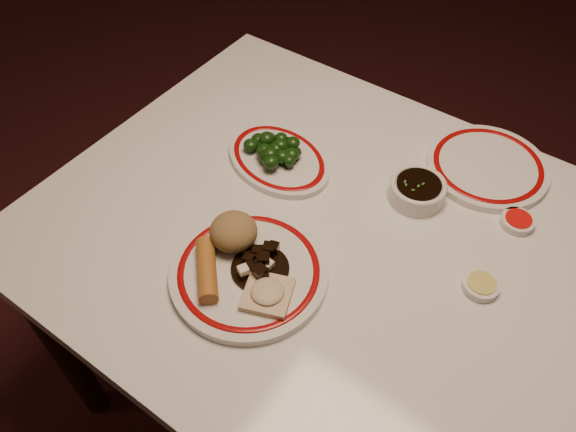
# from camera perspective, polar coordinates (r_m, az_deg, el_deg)

# --- Properties ---
(ground) EXTENTS (7.00, 7.00, 0.00)m
(ground) POSITION_cam_1_polar(r_m,az_deg,el_deg) (1.71, 4.14, -18.26)
(ground) COLOR black
(ground) RESTS_ON ground
(dining_table) EXTENTS (1.20, 0.90, 0.75)m
(dining_table) POSITION_cam_1_polar(r_m,az_deg,el_deg) (1.13, 5.97, -5.47)
(dining_table) COLOR silver
(dining_table) RESTS_ON ground
(main_plate) EXTENTS (0.37, 0.37, 0.02)m
(main_plate) POSITION_cam_1_polar(r_m,az_deg,el_deg) (1.00, -4.00, -5.73)
(main_plate) COLOR silver
(main_plate) RESTS_ON dining_table
(rice_mound) EXTENTS (0.09, 0.09, 0.06)m
(rice_mound) POSITION_cam_1_polar(r_m,az_deg,el_deg) (1.01, -5.56, -1.58)
(rice_mound) COLOR olive
(rice_mound) RESTS_ON main_plate
(spring_roll) EXTENTS (0.11, 0.11, 0.03)m
(spring_roll) POSITION_cam_1_polar(r_m,az_deg,el_deg) (0.98, -8.25, -5.42)
(spring_roll) COLOR #B16F2B
(spring_roll) RESTS_ON main_plate
(fried_wonton) EXTENTS (0.10, 0.10, 0.02)m
(fried_wonton) POSITION_cam_1_polar(r_m,az_deg,el_deg) (0.95, -2.10, -7.84)
(fried_wonton) COLOR beige
(fried_wonton) RESTS_ON main_plate
(stirfry_heap) EXTENTS (0.10, 0.11, 0.03)m
(stirfry_heap) POSITION_cam_1_polar(r_m,az_deg,el_deg) (0.99, -2.80, -4.83)
(stirfry_heap) COLOR black
(stirfry_heap) RESTS_ON main_plate
(broccoli_plate) EXTENTS (0.28, 0.26, 0.02)m
(broccoli_plate) POSITION_cam_1_polar(r_m,az_deg,el_deg) (1.19, -0.96, 5.81)
(broccoli_plate) COLOR silver
(broccoli_plate) RESTS_ON dining_table
(broccoli_pile) EXTENTS (0.12, 0.10, 0.05)m
(broccoli_pile) POSITION_cam_1_polar(r_m,az_deg,el_deg) (1.17, -1.47, 6.92)
(broccoli_pile) COLOR #23471C
(broccoli_pile) RESTS_ON broccoli_plate
(soy_bowl) EXTENTS (0.11, 0.11, 0.04)m
(soy_bowl) POSITION_cam_1_polar(r_m,az_deg,el_deg) (1.14, 13.00, 2.49)
(soy_bowl) COLOR silver
(soy_bowl) RESTS_ON dining_table
(sweet_sour_dish) EXTENTS (0.06, 0.06, 0.02)m
(sweet_sour_dish) POSITION_cam_1_polar(r_m,az_deg,el_deg) (1.16, 22.28, -0.51)
(sweet_sour_dish) COLOR silver
(sweet_sour_dish) RESTS_ON dining_table
(mustard_dish) EXTENTS (0.06, 0.06, 0.02)m
(mustard_dish) POSITION_cam_1_polar(r_m,az_deg,el_deg) (1.04, 18.98, -6.69)
(mustard_dish) COLOR silver
(mustard_dish) RESTS_ON dining_table
(far_plate) EXTENTS (0.26, 0.26, 0.02)m
(far_plate) POSITION_cam_1_polar(r_m,az_deg,el_deg) (1.25, 19.58, 4.78)
(far_plate) COLOR silver
(far_plate) RESTS_ON dining_table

